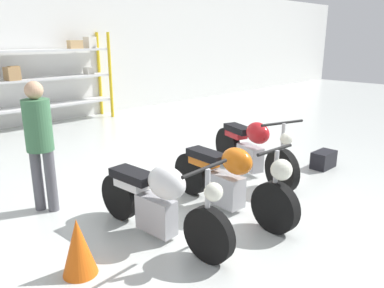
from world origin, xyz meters
TOP-DOWN VIEW (x-y plane):
  - ground_plane at (0.00, 0.00)m, footprint 30.00×30.00m
  - back_wall at (0.00, 6.26)m, footprint 30.00×0.08m
  - shelving_rack at (-0.36, 5.89)m, footprint 5.00×0.63m
  - motorcycle_white at (-1.12, -0.24)m, footprint 0.62×1.92m
  - motorcycle_orange at (-0.08, -0.35)m, footprint 0.56×1.99m
  - motorcycle_red at (1.12, 0.22)m, footprint 0.89×1.97m
  - person_browsing at (-1.70, 1.27)m, footprint 0.45×0.45m
  - toolbox at (2.27, -0.40)m, footprint 0.44×0.26m
  - traffic_cone at (-2.06, -0.24)m, footprint 0.32×0.32m

SIDE VIEW (x-z plane):
  - ground_plane at x=0.00m, z-range 0.00..0.00m
  - toolbox at x=2.27m, z-range 0.00..0.28m
  - traffic_cone at x=-2.06m, z-range 0.00..0.55m
  - motorcycle_orange at x=-0.08m, z-range -0.06..0.90m
  - motorcycle_white at x=-1.12m, z-range -0.05..0.91m
  - motorcycle_red at x=1.12m, z-range -0.06..0.94m
  - person_browsing at x=-1.70m, z-range 0.14..1.75m
  - shelving_rack at x=-0.36m, z-range 0.07..2.30m
  - back_wall at x=0.00m, z-range 0.00..3.60m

